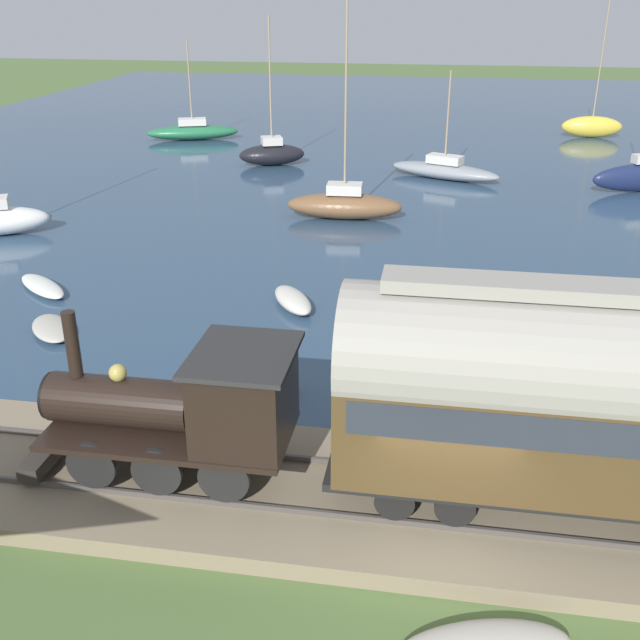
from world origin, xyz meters
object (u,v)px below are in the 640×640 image
(passenger_coach, at_px, (577,394))
(sailboat_brown, at_px, (344,204))
(sailboat_black, at_px, (272,153))
(sailboat_gray, at_px, (444,170))
(sailboat_green, at_px, (193,131))
(rowboat_off_pier, at_px, (293,300))
(rowboat_near_shore, at_px, (250,390))
(rowboat_far_out, at_px, (52,328))
(steam_locomotive, at_px, (193,404))
(sailboat_yellow, at_px, (592,126))
(rowboat_mid_harbor, at_px, (42,286))

(passenger_coach, relative_size, sailboat_brown, 0.93)
(sailboat_black, height_order, sailboat_gray, sailboat_black)
(sailboat_green, bearing_deg, passenger_coach, -171.92)
(sailboat_brown, height_order, rowboat_off_pier, sailboat_brown)
(passenger_coach, xyz_separation_m, rowboat_near_shore, (3.88, 7.12, -2.71))
(rowboat_far_out, relative_size, rowboat_near_shore, 0.89)
(sailboat_black, height_order, sailboat_brown, sailboat_brown)
(steam_locomotive, distance_m, sailboat_yellow, 46.24)
(sailboat_black, height_order, rowboat_mid_harbor, sailboat_black)
(sailboat_green, relative_size, rowboat_mid_harbor, 2.32)
(sailboat_black, bearing_deg, rowboat_off_pier, 172.99)
(sailboat_brown, height_order, rowboat_far_out, sailboat_brown)
(steam_locomotive, relative_size, sailboat_green, 0.84)
(rowboat_far_out, relative_size, rowboat_mid_harbor, 0.86)
(rowboat_near_shore, bearing_deg, rowboat_far_out, 45.42)
(sailboat_brown, relative_size, rowboat_mid_harbor, 3.38)
(steam_locomotive, height_order, sailboat_green, sailboat_green)
(sailboat_brown, relative_size, rowboat_off_pier, 3.67)
(sailboat_green, relative_size, rowboat_far_out, 2.69)
(sailboat_gray, distance_m, sailboat_brown, 9.69)
(sailboat_black, height_order, rowboat_off_pier, sailboat_black)
(sailboat_brown, xyz_separation_m, rowboat_near_shore, (-16.75, 0.15, -0.41))
(sailboat_green, relative_size, rowboat_off_pier, 2.52)
(rowboat_far_out, xyz_separation_m, rowboat_mid_harbor, (3.23, 2.05, -0.00))
(sailboat_brown, height_order, rowboat_near_shore, sailboat_brown)
(steam_locomotive, height_order, sailboat_brown, sailboat_brown)
(sailboat_green, distance_m, sailboat_black, 10.16)
(sailboat_gray, height_order, rowboat_far_out, sailboat_gray)
(sailboat_brown, bearing_deg, sailboat_black, 25.61)
(steam_locomotive, height_order, rowboat_mid_harbor, steam_locomotive)
(steam_locomotive, relative_size, sailboat_yellow, 0.57)
(rowboat_mid_harbor, relative_size, rowboat_near_shore, 1.03)
(steam_locomotive, bearing_deg, sailboat_black, 10.08)
(sailboat_black, height_order, rowboat_far_out, sailboat_black)
(sailboat_gray, bearing_deg, passenger_coach, -152.49)
(sailboat_green, relative_size, rowboat_near_shore, 2.40)
(sailboat_gray, distance_m, sailboat_yellow, 17.69)
(rowboat_far_out, height_order, rowboat_mid_harbor, rowboat_far_out)
(passenger_coach, xyz_separation_m, sailboat_black, (31.28, 12.77, -2.28))
(sailboat_yellow, relative_size, rowboat_mid_harbor, 3.42)
(sailboat_gray, relative_size, rowboat_far_out, 2.63)
(sailboat_yellow, bearing_deg, passenger_coach, 167.15)
(passenger_coach, relative_size, sailboat_green, 1.35)
(sailboat_black, relative_size, sailboat_brown, 0.86)
(sailboat_yellow, bearing_deg, steam_locomotive, 158.31)
(passenger_coach, xyz_separation_m, sailboat_yellow, (43.83, -7.46, -2.18))
(steam_locomotive, xyz_separation_m, rowboat_off_pier, (9.97, 0.02, -1.81))
(rowboat_far_out, distance_m, rowboat_off_pier, 7.54)
(steam_locomotive, distance_m, passenger_coach, 7.26)
(sailboat_green, bearing_deg, sailboat_black, -153.83)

